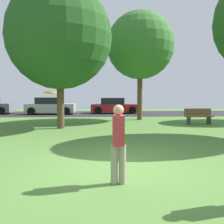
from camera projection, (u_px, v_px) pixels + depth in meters
ground_plane at (120, 166)px, 6.08m from camera, size 44.00×44.00×0.00m
road_strip at (105, 114)px, 22.02m from camera, size 44.00×6.40×0.01m
birch_tree_lone at (140, 46)px, 16.57m from camera, size 4.52×4.52×7.27m
oak_tree_right at (60, 37)px, 12.36m from camera, size 5.27×5.27×7.26m
person_bystander at (118, 141)px, 4.81m from camera, size 0.30×0.32×1.56m
frisbee_disc at (50, 93)px, 5.27m from camera, size 0.31×0.31×0.05m
parked_car_silver at (50, 106)px, 21.44m from camera, size 4.12×2.03×1.45m
parked_car_red at (114, 106)px, 22.37m from camera, size 4.27×1.97×1.40m
park_bench at (198, 116)px, 14.46m from camera, size 1.60×0.45×0.90m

